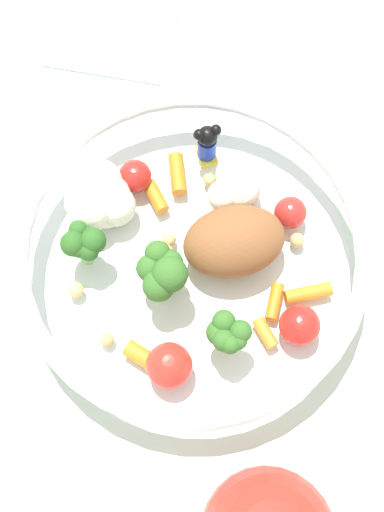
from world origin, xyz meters
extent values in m
plane|color=silver|center=(0.00, 0.00, 0.00)|extent=(2.40, 2.40, 0.00)
cylinder|color=white|center=(-0.01, -0.01, 0.00)|extent=(0.24, 0.24, 0.01)
torus|color=white|center=(-0.01, -0.01, 0.04)|extent=(0.25, 0.25, 0.01)
ellipsoid|color=brown|center=(-0.01, -0.04, 0.03)|extent=(0.06, 0.08, 0.05)
cylinder|color=#8EB766|center=(-0.08, -0.01, 0.02)|extent=(0.01, 0.01, 0.02)
sphere|color=#386B28|center=(-0.07, -0.02, 0.05)|extent=(0.02, 0.02, 0.02)
sphere|color=#386B28|center=(-0.08, -0.01, 0.04)|extent=(0.02, 0.02, 0.02)
sphere|color=#386B28|center=(-0.08, -0.01, 0.04)|extent=(0.01, 0.01, 0.01)
sphere|color=#386B28|center=(-0.08, -0.01, 0.04)|extent=(0.02, 0.02, 0.02)
sphere|color=#386B28|center=(-0.09, -0.01, 0.05)|extent=(0.01, 0.01, 0.01)
sphere|color=#386B28|center=(-0.09, -0.02, 0.04)|extent=(0.01, 0.01, 0.01)
sphere|color=#386B28|center=(-0.08, -0.02, 0.05)|extent=(0.02, 0.02, 0.02)
sphere|color=#386B28|center=(-0.08, -0.02, 0.04)|extent=(0.01, 0.01, 0.01)
cylinder|color=#8EB766|center=(-0.02, 0.01, 0.02)|extent=(0.02, 0.02, 0.02)
sphere|color=#386B28|center=(-0.01, 0.01, 0.05)|extent=(0.02, 0.02, 0.02)
sphere|color=#386B28|center=(-0.02, 0.02, 0.04)|extent=(0.02, 0.02, 0.02)
sphere|color=#386B28|center=(-0.03, 0.02, 0.04)|extent=(0.02, 0.02, 0.02)
sphere|color=#386B28|center=(-0.03, 0.01, 0.05)|extent=(0.03, 0.03, 0.03)
sphere|color=#386B28|center=(-0.02, 0.01, 0.04)|extent=(0.02, 0.02, 0.02)
cylinder|color=#8EB766|center=(0.01, 0.06, 0.02)|extent=(0.01, 0.01, 0.02)
sphere|color=#2D6023|center=(0.02, 0.06, 0.04)|extent=(0.01, 0.01, 0.01)
sphere|color=#2D6023|center=(0.02, 0.07, 0.04)|extent=(0.02, 0.02, 0.02)
sphere|color=#2D6023|center=(0.01, 0.07, 0.04)|extent=(0.02, 0.02, 0.02)
sphere|color=#2D6023|center=(0.01, 0.06, 0.04)|extent=(0.01, 0.01, 0.01)
sphere|color=#2D6023|center=(0.01, 0.06, 0.04)|extent=(0.02, 0.02, 0.02)
sphere|color=#2D6023|center=(0.01, 0.05, 0.04)|extent=(0.02, 0.02, 0.02)
sphere|color=#2D6023|center=(0.02, 0.06, 0.04)|extent=(0.02, 0.02, 0.02)
sphere|color=silver|center=(0.04, -0.06, 0.03)|extent=(0.03, 0.03, 0.03)
sphere|color=silver|center=(0.03, -0.06, 0.02)|extent=(0.02, 0.02, 0.02)
sphere|color=silver|center=(0.02, -0.05, 0.03)|extent=(0.02, 0.02, 0.02)
sphere|color=silver|center=(0.03, -0.06, 0.03)|extent=(0.03, 0.03, 0.03)
sphere|color=silver|center=(0.03, -0.06, 0.02)|extent=(0.03, 0.03, 0.03)
sphere|color=silver|center=(0.03, -0.06, 0.03)|extent=(0.02, 0.02, 0.02)
sphere|color=white|center=(0.06, 0.04, 0.03)|extent=(0.04, 0.04, 0.04)
sphere|color=white|center=(0.05, 0.05, 0.02)|extent=(0.03, 0.03, 0.03)
sphere|color=white|center=(0.04, 0.05, 0.03)|extent=(0.03, 0.03, 0.03)
sphere|color=white|center=(0.04, 0.04, 0.02)|extent=(0.03, 0.03, 0.03)
sphere|color=white|center=(0.04, 0.03, 0.02)|extent=(0.03, 0.03, 0.03)
sphere|color=white|center=(0.05, 0.03, 0.02)|extent=(0.03, 0.03, 0.03)
cube|color=yellow|center=(0.07, -0.05, 0.01)|extent=(0.02, 0.01, 0.00)
cylinder|color=#1933B2|center=(0.07, -0.05, 0.02)|extent=(0.01, 0.01, 0.02)
sphere|color=black|center=(0.07, -0.05, 0.04)|extent=(0.02, 0.02, 0.02)
sphere|color=black|center=(0.07, -0.04, 0.04)|extent=(0.01, 0.01, 0.01)
sphere|color=black|center=(0.07, -0.05, 0.04)|extent=(0.01, 0.01, 0.01)
cylinder|color=orange|center=(0.06, -0.02, 0.01)|extent=(0.03, 0.02, 0.01)
cylinder|color=orange|center=(-0.07, 0.04, 0.01)|extent=(0.02, 0.02, 0.01)
cylinder|color=orange|center=(-0.06, -0.06, 0.01)|extent=(0.03, 0.02, 0.01)
cylinder|color=orange|center=(0.05, 0.00, 0.01)|extent=(0.03, 0.01, 0.01)
cylinder|color=orange|center=(-0.08, -0.04, 0.01)|extent=(0.02, 0.01, 0.01)
cylinder|color=orange|center=(-0.06, -0.08, 0.01)|extent=(0.01, 0.03, 0.01)
sphere|color=red|center=(0.06, 0.01, 0.02)|extent=(0.03, 0.03, 0.03)
sphere|color=red|center=(-0.08, 0.03, 0.02)|extent=(0.03, 0.03, 0.03)
sphere|color=red|center=(0.00, -0.09, 0.02)|extent=(0.02, 0.02, 0.02)
sphere|color=red|center=(-0.08, -0.07, 0.02)|extent=(0.03, 0.03, 0.03)
sphere|color=tan|center=(-0.01, -0.08, 0.01)|extent=(0.01, 0.01, 0.01)
sphere|color=#D1B775|center=(-0.01, 0.08, 0.01)|extent=(0.01, 0.01, 0.01)
sphere|color=#D1B775|center=(0.00, 0.01, 0.01)|extent=(0.01, 0.01, 0.01)
sphere|color=tan|center=(-0.05, 0.06, 0.01)|extent=(0.01, 0.01, 0.01)
sphere|color=tan|center=(0.01, 0.00, 0.01)|extent=(0.01, 0.01, 0.01)
sphere|color=tan|center=(0.05, -0.04, 0.01)|extent=(0.01, 0.01, 0.01)
sphere|color=tan|center=(-0.02, -0.09, 0.01)|extent=(0.01, 0.01, 0.01)
cube|color=white|center=(0.22, -0.01, 0.00)|extent=(0.15, 0.15, 0.01)
camera|label=1|loc=(-0.18, 0.04, 0.50)|focal=49.06mm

